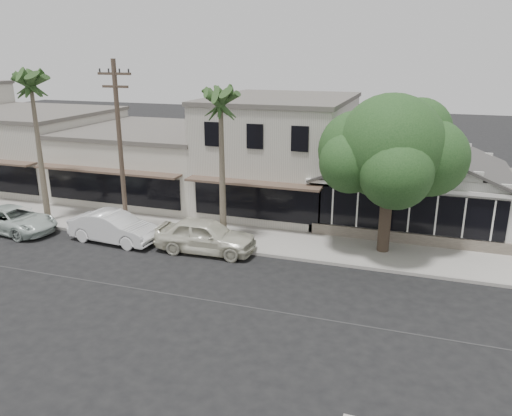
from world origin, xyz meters
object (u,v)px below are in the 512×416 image
(car_1, at_px, (114,227))
(car_2, at_px, (14,220))
(shade_tree, at_px, (390,150))
(utility_pole, at_px, (120,146))
(car_0, at_px, (206,236))

(car_1, xyz_separation_m, car_2, (-5.92, -0.44, -0.10))
(car_2, xyz_separation_m, shade_tree, (19.02, 3.43, 4.32))
(car_1, distance_m, shade_tree, 14.09)
(utility_pole, bearing_deg, car_2, -168.01)
(car_0, distance_m, car_1, 5.01)
(car_0, relative_size, car_2, 1.00)
(shade_tree, bearing_deg, car_2, -169.77)
(utility_pole, xyz_separation_m, car_2, (-6.12, -1.30, -4.11))
(car_1, relative_size, shade_tree, 0.62)
(car_1, height_order, car_2, car_1)
(car_0, bearing_deg, car_1, 90.28)
(utility_pole, relative_size, car_0, 1.84)
(car_1, bearing_deg, car_0, -83.03)
(utility_pole, distance_m, car_1, 4.11)
(car_0, relative_size, car_1, 1.04)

